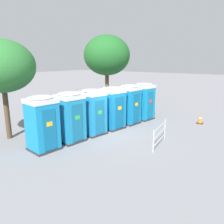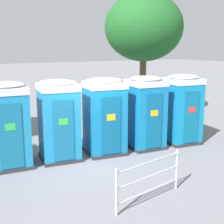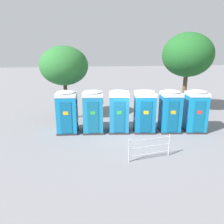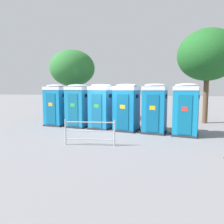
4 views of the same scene
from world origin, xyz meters
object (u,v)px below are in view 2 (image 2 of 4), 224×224
at_px(event_barrier, 149,178).
at_px(portapotty_3, 105,116).
at_px(portapotty_1, 7,125).
at_px(portapotty_2, 59,120).
at_px(street_tree_0, 144,28).
at_px(portapotty_5, 182,109).
at_px(portapotty_4, 145,112).

bearing_deg(event_barrier, portapotty_3, 76.50).
relative_size(portapotty_1, portapotty_2, 1.00).
bearing_deg(street_tree_0, portapotty_1, -155.04).
height_order(portapotty_3, street_tree_0, street_tree_0).
distance_m(portapotty_3, event_barrier, 3.62).
bearing_deg(portapotty_5, event_barrier, -142.17).
bearing_deg(street_tree_0, portapotty_2, -148.50).
relative_size(portapotty_5, street_tree_0, 0.42).
height_order(portapotty_2, street_tree_0, street_tree_0).
bearing_deg(event_barrier, portapotty_4, 54.04).
bearing_deg(portapotty_4, portapotty_2, 171.30).
xyz_separation_m(portapotty_2, portapotty_4, (3.03, -0.46, 0.00)).
distance_m(portapotty_1, portapotty_4, 4.59).
xyz_separation_m(portapotty_4, portapotty_5, (1.51, -0.24, -0.00)).
bearing_deg(portapotty_3, portapotty_4, -8.34).
xyz_separation_m(portapotty_2, portapotty_5, (4.54, -0.70, 0.00)).
bearing_deg(portapotty_2, event_barrier, -79.52).
xyz_separation_m(portapotty_5, event_barrier, (-3.85, -2.99, -0.72)).
distance_m(portapotty_2, street_tree_0, 7.76).
height_order(portapotty_3, portapotty_5, same).
bearing_deg(portapotty_1, portapotty_2, -6.95).
distance_m(portapotty_3, street_tree_0, 6.79).
bearing_deg(portapotty_4, event_barrier, -125.96).
bearing_deg(portapotty_5, portapotty_4, 171.15).
relative_size(portapotty_1, event_barrier, 1.25).
height_order(portapotty_4, portapotty_5, same).
bearing_deg(portapotty_1, event_barrier, -60.41).
bearing_deg(portapotty_3, portapotty_1, 172.00).
xyz_separation_m(portapotty_1, street_tree_0, (7.57, 3.52, 3.14)).
xyz_separation_m(portapotty_2, portapotty_3, (1.51, -0.24, -0.00)).
height_order(portapotty_1, portapotty_3, same).
bearing_deg(portapotty_2, portapotty_5, -8.75).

